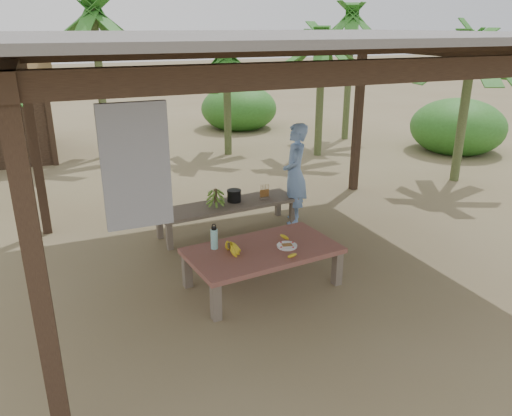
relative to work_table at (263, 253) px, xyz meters
name	(u,v)px	position (x,y,z in m)	size (l,w,h in m)	color
ground	(273,261)	(0.40, 0.54, -0.43)	(80.00, 80.00, 0.00)	brown
pavilion	(276,48)	(0.39, 0.53, 2.34)	(6.60, 5.60, 2.95)	black
work_table	(263,253)	(0.00, 0.00, 0.00)	(1.89, 1.18, 0.50)	brown
bench	(228,207)	(0.21, 1.80, -0.04)	(2.24, 0.79, 0.45)	brown
ripe_banana_bunch	(229,248)	(-0.43, 0.01, 0.14)	(0.25, 0.22, 0.15)	yellow
plate	(287,246)	(0.28, -0.09, 0.08)	(0.25, 0.25, 0.04)	white
loose_banana_front	(292,255)	(0.22, -0.36, 0.09)	(0.04, 0.18, 0.04)	yellow
loose_banana_side	(285,237)	(0.37, 0.16, 0.09)	(0.04, 0.14, 0.04)	yellow
water_flask	(214,238)	(-0.53, 0.23, 0.20)	(0.09, 0.09, 0.32)	#3DBFBA
green_banana_stalk	(216,197)	(0.01, 1.78, 0.16)	(0.25, 0.25, 0.28)	#598C2D
cooking_pot	(234,196)	(0.34, 1.86, 0.11)	(0.21, 0.21, 0.18)	black
skewer_rack	(264,191)	(0.83, 1.80, 0.14)	(0.18, 0.08, 0.24)	#A57F47
woman	(295,174)	(1.33, 1.76, 0.37)	(0.59, 0.39, 1.62)	#7398D9
banana_plant_ne	(322,50)	(3.91, 5.50, 2.04)	(1.80, 1.80, 2.96)	#596638
banana_plant_n	(227,66)	(1.91, 6.46, 1.68)	(1.80, 1.80, 2.59)	#596638
banana_plant_nw	(94,23)	(-0.89, 7.41, 2.64)	(1.80, 1.80, 3.58)	#596638
banana_plant_e	(471,58)	(5.46, 2.52, 2.01)	(1.80, 1.80, 2.93)	#596638
banana_plant_far	(351,27)	(5.57, 6.85, 2.55)	(1.80, 1.80, 3.48)	#596638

